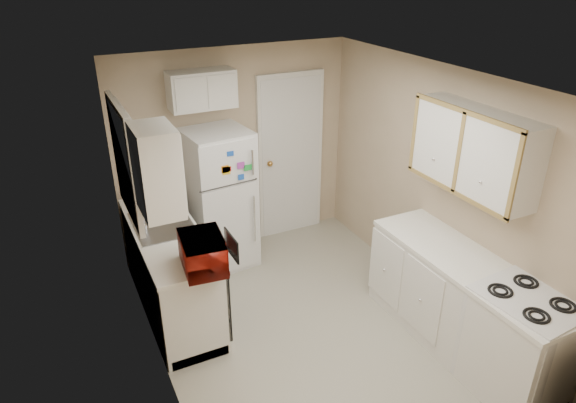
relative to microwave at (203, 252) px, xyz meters
name	(u,v)px	position (x,y,z in m)	size (l,w,h in m)	color
floor	(310,327)	(0.97, -0.13, -1.05)	(3.80, 3.80, 0.00)	#B8B3A0
ceiling	(316,81)	(0.97, -0.13, 1.35)	(3.80, 3.80, 0.00)	white
wall_left	(153,256)	(-0.43, -0.13, 0.15)	(3.80, 3.80, 0.00)	tan
wall_right	(438,190)	(2.37, -0.13, 0.15)	(3.80, 3.80, 0.00)	tan
wall_back	(236,151)	(0.97, 1.77, 0.15)	(2.80, 2.80, 0.00)	tan
wall_front	(472,358)	(0.97, -2.03, 0.15)	(2.80, 2.80, 0.00)	tan
left_counter	(171,270)	(-0.13, 0.77, -0.60)	(0.60, 1.80, 0.90)	silver
dishwasher	(218,291)	(0.16, 0.17, -0.56)	(0.03, 0.58, 0.72)	black
sink	(163,228)	(-0.13, 0.92, -0.19)	(0.54, 0.74, 0.16)	gray
microwave	(203,252)	(0.00, 0.00, 0.00)	(0.28, 0.51, 0.34)	maroon
soap_bottle	(148,202)	(-0.18, 1.27, -0.05)	(0.10, 0.10, 0.22)	white
window_blinds	(126,162)	(-0.39, 0.92, 0.55)	(0.10, 0.98, 1.08)	silver
upper_cabinet_left	(157,171)	(-0.28, 0.09, 0.75)	(0.30, 0.45, 0.70)	silver
refrigerator	(220,199)	(0.62, 1.40, -0.25)	(0.66, 0.64, 1.60)	silver
cabinet_over_fridge	(202,89)	(0.57, 1.62, 0.95)	(0.70, 0.30, 0.40)	silver
interior_door	(291,157)	(1.67, 1.73, -0.03)	(0.86, 0.06, 2.08)	silver
right_counter	(462,305)	(2.07, -0.93, -0.60)	(0.60, 2.00, 0.90)	silver
stove	(519,345)	(2.10, -1.53, -0.60)	(0.60, 0.74, 0.90)	silver
upper_cabinet_right	(474,150)	(2.22, -0.63, 0.75)	(0.30, 1.20, 0.70)	silver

